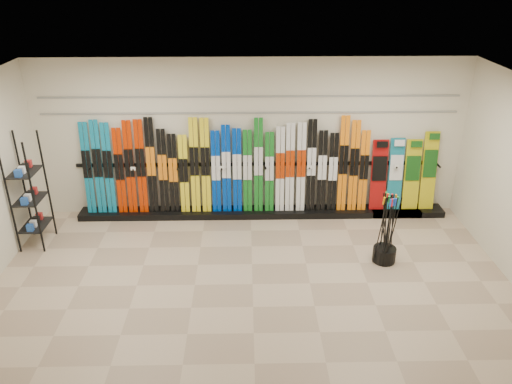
{
  "coord_description": "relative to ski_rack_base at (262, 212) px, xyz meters",
  "views": [
    {
      "loc": [
        -0.08,
        -6.35,
        4.55
      ],
      "look_at": [
        0.08,
        1.0,
        1.1
      ],
      "focal_mm": 35.0,
      "sensor_mm": 36.0,
      "label": 1
    }
  ],
  "objects": [
    {
      "name": "pole_bin",
      "position": [
        1.96,
        -1.67,
        0.07
      ],
      "size": [
        0.38,
        0.38,
        0.25
      ],
      "primitive_type": "cylinder",
      "color": "black",
      "rests_on": "floor"
    },
    {
      "name": "snowboards",
      "position": [
        2.71,
        0.07,
        0.76
      ],
      "size": [
        1.25,
        0.23,
        1.51
      ],
      "color": "#990C0C",
      "rests_on": "ski_rack_base"
    },
    {
      "name": "skis",
      "position": [
        -0.7,
        0.04,
        0.91
      ],
      "size": [
        5.36,
        0.2,
        1.84
      ],
      "color": "#0D7298",
      "rests_on": "ski_rack_base"
    },
    {
      "name": "slatwall_rail_1",
      "position": [
        -0.22,
        0.2,
        2.24
      ],
      "size": [
        7.6,
        0.02,
        0.03
      ],
      "primitive_type": "cube",
      "color": "gray",
      "rests_on": "back_wall"
    },
    {
      "name": "back_wall",
      "position": [
        -0.22,
        0.22,
        1.44
      ],
      "size": [
        8.0,
        0.0,
        8.0
      ],
      "primitive_type": "plane",
      "rotation": [
        1.57,
        0.0,
        0.0
      ],
      "color": "beige",
      "rests_on": "floor"
    },
    {
      "name": "ski_rack_base",
      "position": [
        0.0,
        0.0,
        0.0
      ],
      "size": [
        8.0,
        0.4,
        0.12
      ],
      "primitive_type": "cube",
      "color": "black",
      "rests_on": "floor"
    },
    {
      "name": "ceiling",
      "position": [
        -0.22,
        -2.28,
        2.94
      ],
      "size": [
        8.0,
        8.0,
        0.0
      ],
      "primitive_type": "plane",
      "rotation": [
        3.14,
        0.0,
        0.0
      ],
      "color": "silver",
      "rests_on": "back_wall"
    },
    {
      "name": "slatwall_rail_0",
      "position": [
        -0.22,
        0.2,
        1.94
      ],
      "size": [
        7.6,
        0.02,
        0.03
      ],
      "primitive_type": "cube",
      "color": "gray",
      "rests_on": "back_wall"
    },
    {
      "name": "ski_poles",
      "position": [
        1.95,
        -1.69,
        0.55
      ],
      "size": [
        0.36,
        0.4,
        1.18
      ],
      "color": "black",
      "rests_on": "pole_bin"
    },
    {
      "name": "accessory_rack",
      "position": [
        -3.97,
        -0.95,
        0.93
      ],
      "size": [
        0.4,
        0.6,
        1.97
      ],
      "primitive_type": "cube",
      "color": "black",
      "rests_on": "floor"
    },
    {
      "name": "floor",
      "position": [
        -0.22,
        -2.28,
        -0.06
      ],
      "size": [
        8.0,
        8.0,
        0.0
      ],
      "primitive_type": "plane",
      "color": "#A0866E",
      "rests_on": "ground"
    }
  ]
}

